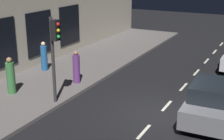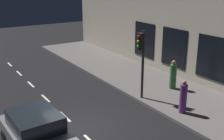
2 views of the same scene
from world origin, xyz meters
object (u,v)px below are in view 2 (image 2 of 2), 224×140
(traffic_light, at_px, (141,53))
(parked_car_1, at_px, (37,133))
(pedestrian_1, at_px, (173,76))
(pedestrian_2, at_px, (183,98))

(traffic_light, height_order, parked_car_1, traffic_light)
(parked_car_1, relative_size, pedestrian_1, 2.32)
(traffic_light, height_order, pedestrian_2, traffic_light)
(traffic_light, distance_m, pedestrian_1, 3.06)
(parked_car_1, bearing_deg, pedestrian_2, 171.29)
(pedestrian_1, height_order, pedestrian_2, pedestrian_1)
(pedestrian_2, bearing_deg, traffic_light, 144.17)
(parked_car_1, xyz_separation_m, pedestrian_2, (6.86, -0.81, 0.11))
(traffic_light, xyz_separation_m, pedestrian_2, (0.63, -2.46, -1.78))
(parked_car_1, height_order, pedestrian_2, pedestrian_2)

